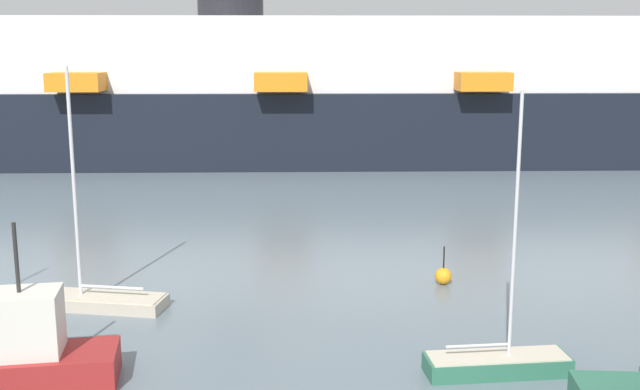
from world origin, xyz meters
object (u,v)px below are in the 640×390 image
object	(u,v)px
sailboat_0	(497,361)
sailboat_3	(92,297)
cruise_ship	(458,94)
fishing_boat_2	(17,353)
channel_buoy_0	(443,276)

from	to	relation	value
sailboat_0	sailboat_3	distance (m)	13.99
cruise_ship	fishing_boat_2	bearing A→B (deg)	-116.22
sailboat_0	channel_buoy_0	world-z (taller)	sailboat_0
sailboat_0	cruise_ship	world-z (taller)	cruise_ship
fishing_boat_2	channel_buoy_0	size ratio (longest dim) A/B	3.74
sailboat_3	channel_buoy_0	world-z (taller)	sailboat_3
sailboat_3	sailboat_0	bearing A→B (deg)	166.57
sailboat_0	cruise_ship	bearing A→B (deg)	75.23
fishing_boat_2	channel_buoy_0	xyz separation A→B (m)	(13.37, 7.86, -0.59)
channel_buoy_0	sailboat_0	bearing A→B (deg)	-92.03
sailboat_0	channel_buoy_0	size ratio (longest dim) A/B	5.28
channel_buoy_0	fishing_boat_2	bearing A→B (deg)	-149.55
channel_buoy_0	cruise_ship	bearing A→B (deg)	75.51
sailboat_3	fishing_boat_2	distance (m)	6.17
sailboat_0	sailboat_3	bearing A→B (deg)	150.76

